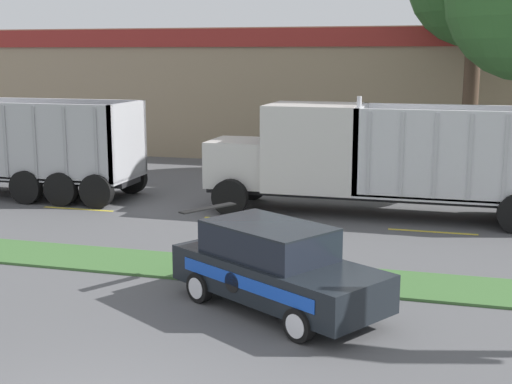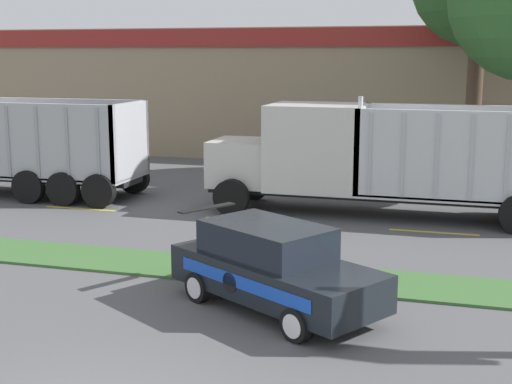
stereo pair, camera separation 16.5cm
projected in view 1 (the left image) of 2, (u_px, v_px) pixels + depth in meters
The scene contains 7 objects.
grass_verge at pixel (240, 271), 15.87m from camera, with size 120.00×1.81×0.06m, color #3D6633.
centre_line_3 at pixel (78, 209), 22.31m from camera, with size 2.40×0.14×0.01m, color yellow.
centre_line_4 at pixel (243, 220), 20.88m from camera, with size 2.40×0.14×0.01m, color yellow.
centre_line_5 at pixel (433, 232), 19.46m from camera, with size 2.40×0.14×0.01m, color yellow.
dump_truck_lead at pixel (351, 159), 21.39m from camera, with size 11.03×2.73×3.60m.
rally_car at pixel (275, 267), 13.47m from camera, with size 4.60×3.74×1.66m.
store_building_backdrop at pixel (332, 89), 36.77m from camera, with size 43.43×12.10×5.93m.
Camera 1 is at (4.44, -7.34, 4.80)m, focal length 50.00 mm.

